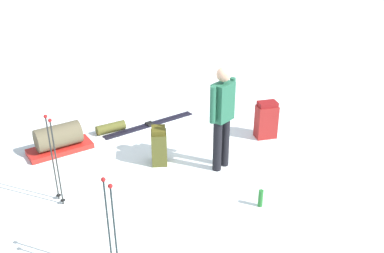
% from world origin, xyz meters
% --- Properties ---
extents(ground_plane, '(80.00, 80.00, 0.00)m').
position_xyz_m(ground_plane, '(0.00, 0.00, 0.00)').
color(ground_plane, white).
extents(skier_standing, '(0.35, 0.52, 1.70)m').
position_xyz_m(skier_standing, '(0.24, 0.41, 0.95)').
color(skier_standing, black).
rests_on(skier_standing, ground_plane).
extents(ski_pair_near, '(0.63, 1.91, 0.05)m').
position_xyz_m(ski_pair_near, '(-1.67, -0.23, 0.01)').
color(ski_pair_near, black).
rests_on(ski_pair_near, ground_plane).
extents(backpack_large_dark, '(0.37, 0.33, 0.64)m').
position_xyz_m(backpack_large_dark, '(-0.26, -0.47, 0.31)').
color(backpack_large_dark, '#4E4E1F').
rests_on(backpack_large_dark, ground_plane).
extents(backpack_bright, '(0.29, 0.40, 0.70)m').
position_xyz_m(backpack_bright, '(-0.42, 1.62, 0.34)').
color(backpack_bright, maroon).
rests_on(backpack_bright, ground_plane).
extents(ski_poles_planted_near, '(0.21, 0.11, 1.30)m').
position_xyz_m(ski_poles_planted_near, '(1.95, -1.69, 0.72)').
color(ski_poles_planted_near, '#1B2729').
rests_on(ski_poles_planted_near, ground_plane).
extents(ski_poles_planted_far, '(0.22, 0.11, 1.34)m').
position_xyz_m(ski_poles_planted_far, '(0.25, -2.12, 0.74)').
color(ski_poles_planted_far, '#252726').
rests_on(ski_poles_planted_far, ground_plane).
extents(gear_sled, '(0.66, 1.15, 0.49)m').
position_xyz_m(gear_sled, '(-1.26, -1.97, 0.22)').
color(gear_sled, red).
rests_on(gear_sled, ground_plane).
extents(sleeping_mat_rolled, '(0.27, 0.57, 0.18)m').
position_xyz_m(sleeping_mat_rolled, '(-1.66, -0.99, 0.09)').
color(sleeping_mat_rolled, brown).
rests_on(sleeping_mat_rolled, ground_plane).
extents(thermos_bottle, '(0.07, 0.07, 0.26)m').
position_xyz_m(thermos_bottle, '(1.39, 0.48, 0.13)').
color(thermos_bottle, '#23722A').
rests_on(thermos_bottle, ground_plane).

